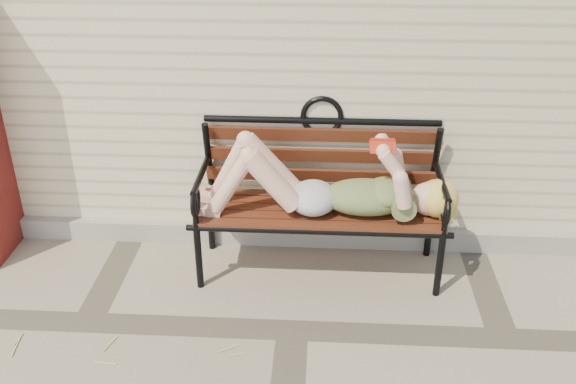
{
  "coord_description": "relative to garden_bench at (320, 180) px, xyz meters",
  "views": [
    {
      "loc": [
        0.15,
        -3.01,
        2.52
      ],
      "look_at": [
        -0.06,
        0.5,
        0.68
      ],
      "focal_mm": 40.0,
      "sensor_mm": 36.0,
      "label": 1
    }
  ],
  "objects": [
    {
      "name": "ground",
      "position": [
        -0.14,
        -0.75,
        -0.63
      ],
      "size": [
        80.0,
        80.0,
        0.0
      ],
      "primitive_type": "plane",
      "color": "gray",
      "rests_on": "ground"
    },
    {
      "name": "foundation_strip",
      "position": [
        -0.14,
        0.22,
        -0.56
      ],
      "size": [
        8.0,
        0.1,
        0.15
      ],
      "primitive_type": "cube",
      "color": "gray",
      "rests_on": "ground"
    },
    {
      "name": "garden_bench",
      "position": [
        0.0,
        0.0,
        0.0
      ],
      "size": [
        1.75,
        0.7,
        1.13
      ],
      "color": "black",
      "rests_on": "ground"
    },
    {
      "name": "reading_woman",
      "position": [
        0.01,
        -0.14,
        0.04
      ],
      "size": [
        1.65,
        0.37,
        0.52
      ],
      "color": "#0B424F",
      "rests_on": "ground"
    }
  ]
}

